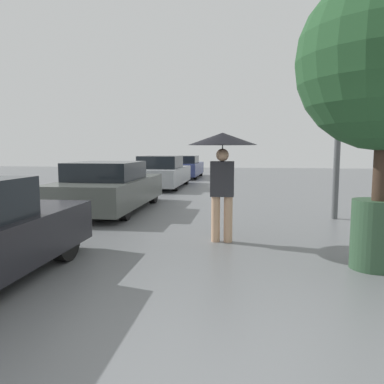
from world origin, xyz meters
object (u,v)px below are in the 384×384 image
(street_lamp, at_px, (340,94))
(trash_bin, at_px, (373,234))
(pedestrian, at_px, (222,153))
(parked_car_third, at_px, (162,173))
(parked_car_second, at_px, (109,187))
(parked_car_farthest, at_px, (184,167))

(street_lamp, distance_m, trash_bin, 4.38)
(pedestrian, distance_m, parked_car_third, 9.53)
(trash_bin, bearing_deg, pedestrian, 149.84)
(parked_car_second, xyz_separation_m, parked_car_farthest, (0.20, 11.47, -0.01))
(parked_car_third, xyz_separation_m, trash_bin, (5.05, -10.21, -0.14))
(parked_car_second, xyz_separation_m, street_lamp, (5.56, -0.53, 2.21))
(parked_car_second, relative_size, parked_car_farthest, 1.02)
(parked_car_second, bearing_deg, pedestrian, -44.16)
(pedestrian, bearing_deg, parked_car_second, 135.84)
(pedestrian, relative_size, parked_car_second, 0.42)
(pedestrian, bearing_deg, parked_car_farthest, 101.34)
(street_lamp, bearing_deg, trash_bin, -95.98)
(parked_car_third, height_order, trash_bin, parked_car_third)
(parked_car_third, relative_size, trash_bin, 4.85)
(street_lamp, bearing_deg, parked_car_third, 129.80)
(street_lamp, relative_size, trash_bin, 4.84)
(parked_car_farthest, xyz_separation_m, trash_bin, (4.97, -15.69, -0.12))
(parked_car_farthest, bearing_deg, street_lamp, -65.94)
(parked_car_second, height_order, trash_bin, parked_car_second)
(parked_car_second, relative_size, street_lamp, 0.98)
(parked_car_third, height_order, street_lamp, street_lamp)
(trash_bin, bearing_deg, parked_car_second, 140.82)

